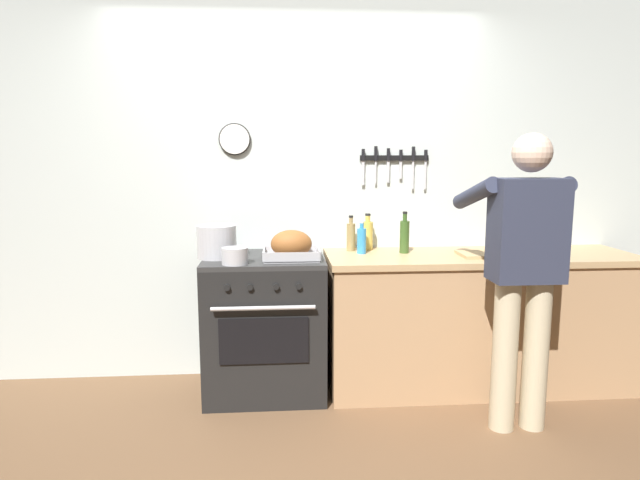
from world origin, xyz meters
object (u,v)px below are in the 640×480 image
cutting_board (487,254)px  stove (265,325)px  person_cook (524,263)px  bottle_dish_soap (362,240)px  roasting_pan (291,246)px  bottle_olive_oil (404,236)px  bottle_cooking_oil (368,235)px  bottle_vinegar (351,236)px  stock_pot (217,242)px  bottle_soy_sauce (509,235)px  saucepan (235,256)px  bottle_wine_red (517,233)px

cutting_board → stove: bearing=177.1°
person_cook → bottle_dish_soap: size_ratio=7.65×
roasting_pan → cutting_board: size_ratio=0.98×
cutting_board → bottle_olive_oil: bottle_olive_oil is taller
cutting_board → bottle_cooking_oil: bottle_cooking_oil is taller
person_cook → cutting_board: 0.52m
bottle_dish_soap → roasting_pan: bearing=-159.2°
roasting_pan → bottle_vinegar: (0.41, 0.29, 0.02)m
stock_pot → bottle_vinegar: bottle_vinegar is taller
person_cook → bottle_soy_sauce: 0.85m
roasting_pan → bottle_olive_oil: bearing=13.2°
bottle_cooking_oil → bottle_vinegar: bearing=-165.3°
cutting_board → bottle_olive_oil: bearing=164.1°
bottle_dish_soap → bottle_soy_sauce: bottle_soy_sauce is taller
roasting_pan → cutting_board: (1.26, 0.03, -0.07)m
stock_pot → cutting_board: (1.73, -0.07, -0.09)m
bottle_cooking_oil → bottle_soy_sauce: bottle_cooking_oil is taller
stove → bottle_dish_soap: size_ratio=4.14×
roasting_pan → bottle_soy_sauce: bearing=11.8°
stove → bottle_soy_sauce: bottle_soy_sauce is taller
person_cook → bottle_soy_sauce: (0.26, 0.80, 0.04)m
stock_pot → bottle_soy_sauce: bottle_soy_sauce is taller
saucepan → bottle_olive_oil: 1.13m
saucepan → bottle_dish_soap: bearing=20.0°
stove → person_cook: person_cook is taller
bottle_vinegar → bottle_dish_soap: 0.13m
stock_pot → cutting_board: 1.74m
bottle_vinegar → bottle_olive_oil: size_ratio=0.87×
bottle_vinegar → bottle_soy_sauce: size_ratio=1.08×
bottle_cooking_oil → stock_pot: bearing=-167.5°
bottle_dish_soap → bottle_cooking_oil: bearing=66.1°
bottle_soy_sauce → bottle_wine_red: size_ratio=0.74×
cutting_board → bottle_dish_soap: bearing=169.5°
bottle_vinegar → bottle_cooking_oil: bearing=14.7°
stove → bottle_olive_oil: 1.09m
stove → cutting_board: (1.44, -0.07, 0.46)m
bottle_wine_red → saucepan: bearing=-170.9°
saucepan → stock_pot: bearing=120.7°
stove → person_cook: bearing=-22.2°
roasting_pan → bottle_vinegar: size_ratio=1.46×
stock_pot → bottle_dish_soap: bottle_dish_soap is taller
stove → bottle_wine_red: bottle_wine_red is taller
cutting_board → bottle_soy_sauce: size_ratio=1.61×
stock_pot → bottle_olive_oil: size_ratio=0.90×
roasting_pan → bottle_soy_sauce: 1.57m
bottle_wine_red → stock_pot: bearing=-177.7°
cutting_board → bottle_wine_red: bottle_wine_red is taller
bottle_dish_soap → bottle_olive_oil: bearing=-0.3°
stock_pot → bottle_wine_red: 1.99m
bottle_olive_oil → bottle_vinegar: bearing=161.7°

